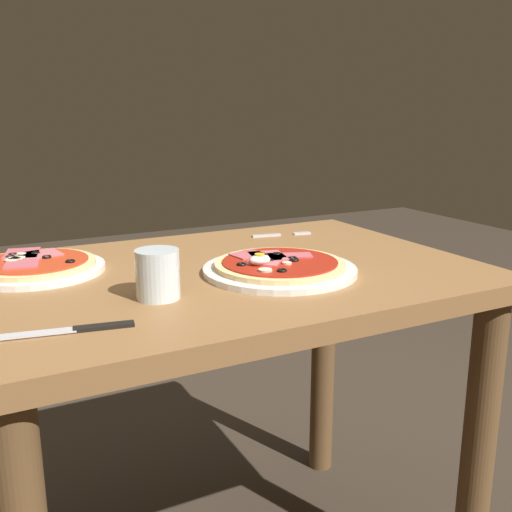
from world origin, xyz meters
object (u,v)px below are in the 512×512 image
dining_table (227,335)px  knife (78,329)px  water_glass_near (158,278)px  pizza_foreground (279,267)px  pizza_across_left (35,266)px  fork (277,235)px

dining_table → knife: 0.43m
dining_table → water_glass_near: water_glass_near is taller
pizza_foreground → knife: 0.45m
dining_table → pizza_across_left: bearing=156.5°
pizza_foreground → dining_table: bearing=136.1°
knife → fork: bearing=37.1°
pizza_foreground → water_glass_near: bearing=-170.7°
water_glass_near → fork: size_ratio=0.55×
dining_table → knife: size_ratio=5.24×
pizza_across_left → dining_table: bearing=-23.5°
water_glass_near → knife: (-0.16, -0.10, -0.03)m
dining_table → pizza_foreground: pizza_foreground is taller
pizza_across_left → knife: 0.37m
water_glass_near → fork: bearing=39.0°
knife → pizza_across_left: bearing=91.4°
dining_table → pizza_across_left: (-0.35, 0.15, 0.16)m
water_glass_near → fork: 0.56m
dining_table → knife: (-0.34, -0.22, 0.15)m
dining_table → pizza_across_left: size_ratio=3.75×
dining_table → fork: fork is taller
pizza_across_left → fork: 0.61m
pizza_across_left → knife: bearing=-88.6°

